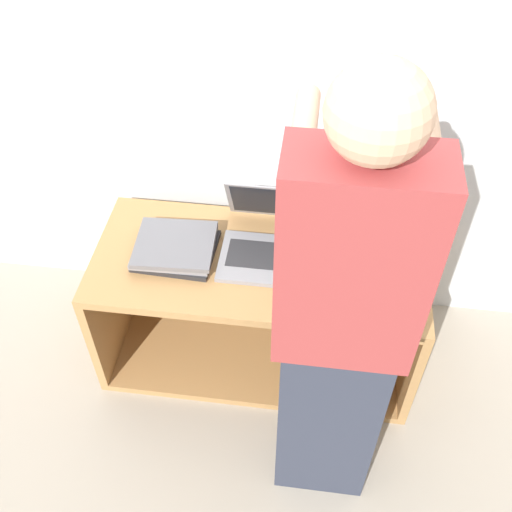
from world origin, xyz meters
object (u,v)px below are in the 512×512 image
object	(u,v)px
laptop_stack_left	(175,247)
laptop_stack_right	(347,255)
person	(341,331)
laptop_open	(261,239)

from	to	relation	value
laptop_stack_left	laptop_stack_right	xyz separation A→B (m)	(0.68, 0.00, 0.04)
laptop_stack_left	person	bearing A→B (deg)	-39.16
laptop_stack_left	laptop_stack_right	world-z (taller)	laptop_stack_right
laptop_stack_right	person	world-z (taller)	person
laptop_stack_left	laptop_open	bearing A→B (deg)	11.16
laptop_stack_left	laptop_stack_right	distance (m)	0.68
person	laptop_stack_right	bearing A→B (deg)	86.91
laptop_open	laptop_stack_left	xyz separation A→B (m)	(-0.34, -0.07, -0.02)
laptop_open	person	bearing A→B (deg)	-62.31
laptop_open	person	size ratio (longest dim) A/B	0.23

